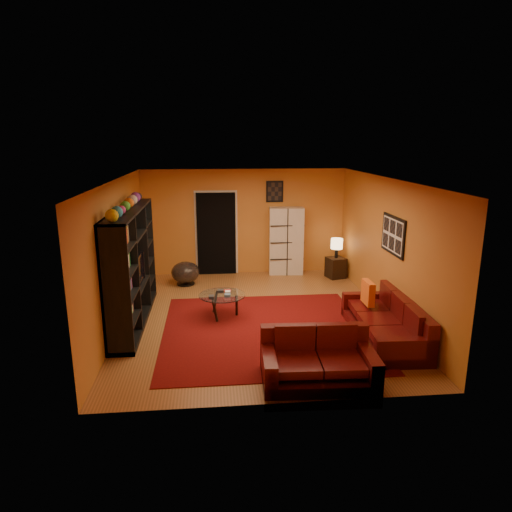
{
  "coord_description": "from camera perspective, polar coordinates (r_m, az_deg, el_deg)",
  "views": [
    {
      "loc": [
        -0.8,
        -8.15,
        3.29
      ],
      "look_at": [
        0.01,
        0.1,
        1.17
      ],
      "focal_mm": 32.0,
      "sensor_mm": 36.0,
      "label": 1
    }
  ],
  "objects": [
    {
      "name": "doorway",
      "position": [
        11.34,
        -4.98,
        2.77
      ],
      "size": [
        0.95,
        0.1,
        2.04
      ],
      "primitive_type": "cube",
      "color": "black",
      "rests_on": "floor"
    },
    {
      "name": "wall_art_right",
      "position": [
        8.67,
        16.77,
        2.51
      ],
      "size": [
        0.03,
        1.0,
        0.7
      ],
      "primitive_type": "cube",
      "color": "black",
      "rests_on": "wall_right"
    },
    {
      "name": "wall_art_back",
      "position": [
        11.3,
        2.35,
        8.06
      ],
      "size": [
        0.42,
        0.03,
        0.52
      ],
      "primitive_type": "cube",
      "color": "black",
      "rests_on": "wall_back"
    },
    {
      "name": "wall_back",
      "position": [
        11.35,
        -1.47,
        4.27
      ],
      "size": [
        6.0,
        0.0,
        6.0
      ],
      "primitive_type": "plane",
      "rotation": [
        1.57,
        0.0,
        0.0
      ],
      "color": "#C4732B",
      "rests_on": "floor"
    },
    {
      "name": "floor",
      "position": [
        8.82,
        0.02,
        -7.52
      ],
      "size": [
        6.0,
        6.0,
        0.0
      ],
      "primitive_type": "plane",
      "color": "brown",
      "rests_on": "ground"
    },
    {
      "name": "table_lamp",
      "position": [
        11.17,
        10.06,
        1.45
      ],
      "size": [
        0.29,
        0.29,
        0.48
      ],
      "color": "black",
      "rests_on": "side_table"
    },
    {
      "name": "wall_front",
      "position": [
        5.58,
        3.06,
        -6.56
      ],
      "size": [
        6.0,
        0.0,
        6.0
      ],
      "primitive_type": "plane",
      "rotation": [
        -1.57,
        0.0,
        0.0
      ],
      "color": "#C4732B",
      "rests_on": "floor"
    },
    {
      "name": "tv",
      "position": [
        8.56,
        -14.96,
        -1.75
      ],
      "size": [
        0.93,
        0.12,
        0.53
      ],
      "primitive_type": "imported",
      "rotation": [
        0.0,
        0.0,
        1.57
      ],
      "color": "black",
      "rests_on": "entertainment_unit"
    },
    {
      "name": "storage_cabinet",
      "position": [
        11.37,
        3.8,
        1.89
      ],
      "size": [
        0.87,
        0.44,
        1.68
      ],
      "primitive_type": "cube",
      "rotation": [
        0.0,
        0.0,
        -0.08
      ],
      "color": "silver",
      "rests_on": "floor"
    },
    {
      "name": "side_table",
      "position": [
        11.31,
        9.93,
        -1.44
      ],
      "size": [
        0.49,
        0.49,
        0.5
      ],
      "primitive_type": "cube",
      "rotation": [
        0.0,
        0.0,
        0.26
      ],
      "color": "black",
      "rests_on": "floor"
    },
    {
      "name": "loveseat",
      "position": [
        6.63,
        7.67,
        -12.74
      ],
      "size": [
        1.61,
        1.01,
        0.85
      ],
      "rotation": [
        0.0,
        0.0,
        1.53
      ],
      "color": "#45090A",
      "rests_on": "rug"
    },
    {
      "name": "wall_left",
      "position": [
        8.56,
        -16.88,
        0.29
      ],
      "size": [
        0.0,
        6.0,
        6.0
      ],
      "primitive_type": "plane",
      "rotation": [
        1.57,
        0.0,
        1.57
      ],
      "color": "#C4732B",
      "rests_on": "floor"
    },
    {
      "name": "throw_pillow",
      "position": [
        8.42,
        13.82,
        -4.47
      ],
      "size": [
        0.12,
        0.42,
        0.42
      ],
      "primitive_type": "cube",
      "color": "orange",
      "rests_on": "sofa"
    },
    {
      "name": "sofa",
      "position": [
        8.12,
        16.24,
        -7.97
      ],
      "size": [
        1.02,
        2.28,
        0.85
      ],
      "rotation": [
        0.0,
        0.0,
        -0.05
      ],
      "color": "#45090A",
      "rests_on": "rug"
    },
    {
      "name": "ceiling",
      "position": [
        8.22,
        0.02,
        9.55
      ],
      "size": [
        6.0,
        6.0,
        0.0
      ],
      "primitive_type": "plane",
      "rotation": [
        3.14,
        0.0,
        0.0
      ],
      "color": "white",
      "rests_on": "wall_back"
    },
    {
      "name": "wall_right",
      "position": [
        9.01,
        16.05,
        1.05
      ],
      "size": [
        0.0,
        6.0,
        6.0
      ],
      "primitive_type": "plane",
      "rotation": [
        1.57,
        0.0,
        -1.57
      ],
      "color": "#C4732B",
      "rests_on": "floor"
    },
    {
      "name": "coffee_table",
      "position": [
        8.67,
        -4.25,
        -5.14
      ],
      "size": [
        0.88,
        0.88,
        0.44
      ],
      "rotation": [
        0.0,
        0.0,
        -0.03
      ],
      "color": "silver",
      "rests_on": "floor"
    },
    {
      "name": "entertainment_unit",
      "position": [
        8.58,
        -15.29,
        -1.29
      ],
      "size": [
        0.45,
        3.0,
        2.1
      ],
      "primitive_type": "cube",
      "color": "black",
      "rests_on": "floor"
    },
    {
      "name": "rug",
      "position": [
        8.19,
        1.21,
        -9.27
      ],
      "size": [
        3.6,
        3.6,
        0.01
      ],
      "primitive_type": "cube",
      "color": "#50090A",
      "rests_on": "floor"
    },
    {
      "name": "bowl_chair",
      "position": [
        10.72,
        -8.82,
        -2.06
      ],
      "size": [
        0.66,
        0.66,
        0.54
      ],
      "color": "black",
      "rests_on": "floor"
    }
  ]
}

